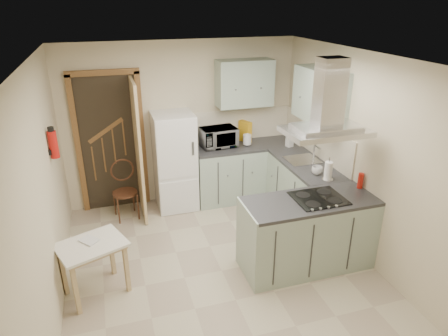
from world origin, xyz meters
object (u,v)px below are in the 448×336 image
object	(u,v)px
bentwood_chair	(125,193)
peninsula	(308,233)
fridge	(175,162)
drop_leaf_table	(95,268)
microwave	(219,137)
extractor_hood	(326,131)

from	to	relation	value
bentwood_chair	peninsula	bearing A→B (deg)	-50.71
fridge	peninsula	world-z (taller)	fridge
drop_leaf_table	bentwood_chair	xyz separation A→B (m)	(0.45, 1.60, 0.08)
bentwood_chair	fridge	bearing A→B (deg)	2.33
fridge	microwave	bearing A→B (deg)	4.71
fridge	bentwood_chair	world-z (taller)	fridge
microwave	fridge	bearing A→B (deg)	179.89
peninsula	drop_leaf_table	bearing A→B (deg)	174.72
fridge	peninsula	size ratio (longest dim) A/B	0.97
peninsula	bentwood_chair	bearing A→B (deg)	137.67
extractor_hood	microwave	size ratio (longest dim) A/B	1.67
bentwood_chair	microwave	size ratio (longest dim) A/B	1.49
fridge	microwave	xyz separation A→B (m)	(0.71, 0.06, 0.30)
drop_leaf_table	microwave	size ratio (longest dim) A/B	1.27
extractor_hood	microwave	distance (m)	2.23
drop_leaf_table	bentwood_chair	world-z (taller)	bentwood_chair
drop_leaf_table	bentwood_chair	size ratio (longest dim) A/B	0.85
microwave	extractor_hood	bearing A→B (deg)	-78.16
peninsula	drop_leaf_table	xyz separation A→B (m)	(-2.46, 0.23, -0.13)
fridge	drop_leaf_table	size ratio (longest dim) A/B	2.20
peninsula	bentwood_chair	size ratio (longest dim) A/B	1.92
microwave	peninsula	bearing A→B (deg)	-80.77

